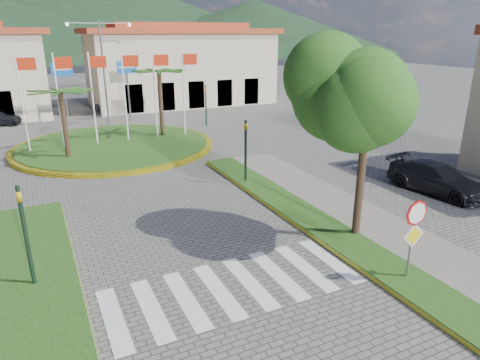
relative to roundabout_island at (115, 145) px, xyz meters
name	(u,v)px	position (x,y,z in m)	size (l,w,h in m)	color
sidewalk_right	(432,270)	(6.00, -20.00, -0.10)	(4.00, 28.00, 0.15)	gray
verge_right	(403,279)	(4.80, -20.00, -0.08)	(1.60, 28.00, 0.18)	#1F4212
crosswalk	(231,287)	(0.00, -18.00, -0.17)	(8.00, 3.00, 0.01)	silver
roundabout_island	(115,145)	(0.00, 0.00, 0.00)	(12.70, 12.70, 6.00)	yellow
stop_sign	(414,228)	(4.90, -20.04, 1.62)	(0.80, 0.11, 2.65)	slate
deciduous_tree	(369,95)	(5.50, -17.00, 5.00)	(3.60, 3.60, 6.80)	black
traffic_light_left	(25,228)	(-5.20, -15.50, 1.77)	(0.15, 0.18, 3.20)	black
traffic_light_right	(246,146)	(4.50, -10.00, 1.77)	(0.15, 0.18, 3.20)	black
traffic_light_far	(206,101)	(8.00, 4.00, 1.77)	(0.18, 0.15, 3.20)	black
direction_sign_west	(63,81)	(-2.00, 8.97, 3.36)	(1.60, 0.14, 5.20)	slate
direction_sign_east	(127,78)	(3.00, 8.97, 3.36)	(1.60, 0.14, 5.20)	slate
street_lamp_centre	(103,68)	(1.00, 8.00, 4.32)	(4.80, 0.16, 8.00)	slate
building_right	(181,65)	(10.00, 16.00, 3.73)	(19.08, 9.54, 8.05)	beige
hill_far_mid	(79,8)	(15.00, 138.00, 14.83)	(180.00, 180.00, 30.00)	black
hill_far_east	(255,27)	(70.00, 113.00, 8.83)	(120.00, 120.00, 18.00)	black
car_dark_b	(115,106)	(2.45, 13.17, 0.41)	(1.23, 3.51, 1.16)	black
car_side_right	(437,178)	(12.00, -15.00, 0.51)	(1.92, 4.72, 1.37)	black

